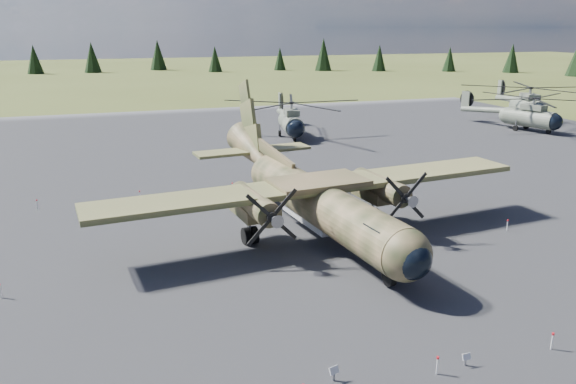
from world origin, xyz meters
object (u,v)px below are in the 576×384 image
object	(u,v)px
helicopter_mid	(530,107)
helicopter_far	(528,97)
helicopter_near	(291,112)
transport_plane	(311,191)

from	to	relation	value
helicopter_mid	helicopter_far	world-z (taller)	helicopter_far
helicopter_near	helicopter_mid	world-z (taller)	helicopter_near
helicopter_mid	helicopter_far	size ratio (longest dim) A/B	0.90
helicopter_mid	helicopter_far	xyz separation A→B (m)	(6.32, 7.76, 0.39)
helicopter_near	helicopter_mid	bearing A→B (deg)	-0.33
helicopter_mid	helicopter_near	bearing A→B (deg)	152.49
transport_plane	helicopter_far	size ratio (longest dim) A/B	1.18
helicopter_far	helicopter_near	bearing A→B (deg)	-159.23
helicopter_mid	helicopter_far	bearing A→B (deg)	33.64
helicopter_mid	helicopter_far	distance (m)	10.01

